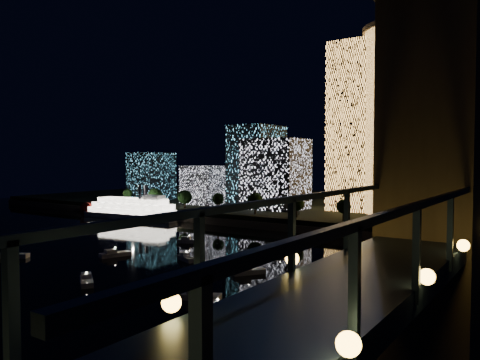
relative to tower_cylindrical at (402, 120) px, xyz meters
The scene contains 11 objects.
ground 135.41m from the tower_cylindrical, 99.45° to the right, with size 520.00×520.00×0.00m, color black.
far_bank 58.51m from the tower_cylindrical, 121.59° to the left, with size 420.00×160.00×5.00m, color black.
seawall 65.39m from the tower_cylindrical, 115.52° to the right, with size 420.00×6.00×3.00m, color #6B5E4C.
tower_cylindrical is the anchor object (origin of this frame).
tower_rectangular 19.99m from the tower_cylindrical, behind, with size 23.97×23.97×76.26m, color #F8AB4F.
midrise_blocks 85.57m from the tower_cylindrical, behind, with size 108.38×31.07×40.31m.
truss_bridge 133.07m from the tower_cylindrical, 70.18° to the right, with size 13.00×266.00×50.00m.
riverboat 132.35m from the tower_cylindrical, 155.65° to the right, with size 56.81×17.63×16.84m.
motorboats 124.91m from the tower_cylindrical, 98.95° to the right, with size 102.36×63.16×2.78m.
esplanade_trees 73.81m from the tower_cylindrical, 144.41° to the right, with size 165.43×6.97×8.99m.
street_lamps 73.12m from the tower_cylindrical, 149.86° to the right, with size 132.70×0.70×5.65m.
Camera 1 is at (78.39, -80.16, 28.26)m, focal length 35.00 mm.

